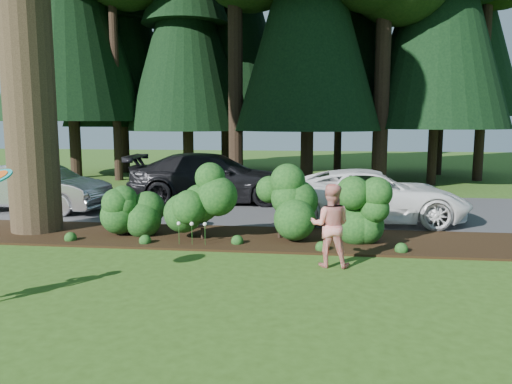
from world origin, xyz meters
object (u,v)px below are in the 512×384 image
car_silver_wagon (39,187)px  car_dark_suv (213,178)px  car_white_suv (372,196)px  adult (330,225)px

car_silver_wagon → car_dark_suv: car_dark_suv is taller
car_silver_wagon → car_dark_suv: 5.54m
car_silver_wagon → car_dark_suv: (5.01, 2.37, 0.11)m
car_white_suv → car_dark_suv: 5.80m
car_white_suv → car_dark_suv: car_dark_suv is taller
car_silver_wagon → car_white_suv: size_ratio=0.85×
car_silver_wagon → adult: adult is taller
car_silver_wagon → adult: bearing=-111.3°
car_white_suv → car_silver_wagon: bearing=86.8°
car_dark_suv → adult: 8.20m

